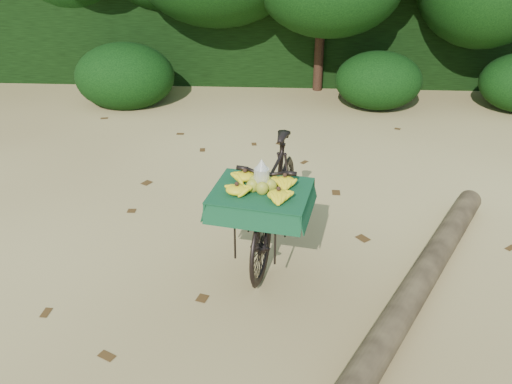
{
  "coord_description": "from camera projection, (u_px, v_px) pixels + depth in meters",
  "views": [
    {
      "loc": [
        -0.12,
        -5.07,
        3.23
      ],
      "look_at": [
        -0.37,
        -0.61,
        0.85
      ],
      "focal_mm": 38.0,
      "sensor_mm": 36.0,
      "label": 1
    }
  ],
  "objects": [
    {
      "name": "ground",
      "position": [
        293.0,
        234.0,
        5.98
      ],
      "size": [
        80.0,
        80.0,
        0.0
      ],
      "primitive_type": "plane",
      "color": "#D5BE71",
      "rests_on": "ground"
    },
    {
      "name": "vendor_bicycle",
      "position": [
        275.0,
        198.0,
        5.46
      ],
      "size": [
        1.06,
        2.04,
        1.2
      ],
      "rotation": [
        0.0,
        0.0,
        -0.19
      ],
      "color": "black",
      "rests_on": "ground"
    },
    {
      "name": "fallen_log",
      "position": [
        423.0,
        277.0,
        5.09
      ],
      "size": [
        1.99,
        3.23,
        0.26
      ],
      "primitive_type": "cylinder",
      "rotation": [
        1.57,
        0.0,
        -0.52
      ],
      "color": "brown",
      "rests_on": "ground"
    },
    {
      "name": "hedge_backdrop",
      "position": [
        293.0,
        32.0,
        11.11
      ],
      "size": [
        26.0,
        1.8,
        1.8
      ],
      "primitive_type": "cube",
      "color": "black",
      "rests_on": "ground"
    },
    {
      "name": "bush_clumps",
      "position": [
        321.0,
        82.0,
        9.53
      ],
      "size": [
        8.8,
        1.7,
        0.9
      ],
      "primitive_type": null,
      "color": "black",
      "rests_on": "ground"
    },
    {
      "name": "leaf_litter",
      "position": [
        293.0,
        205.0,
        6.55
      ],
      "size": [
        7.0,
        7.3,
        0.01
      ],
      "primitive_type": null,
      "color": "#432B12",
      "rests_on": "ground"
    }
  ]
}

